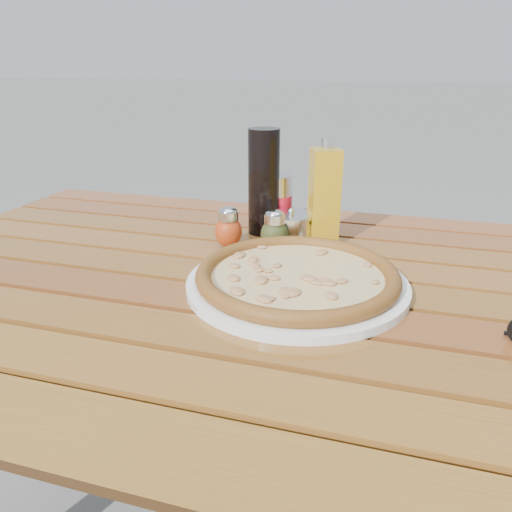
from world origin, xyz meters
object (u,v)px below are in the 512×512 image
(pizza, at_px, (297,275))
(dark_bottle, at_px, (264,182))
(table, at_px, (253,315))
(oregano_shaker, at_px, (274,231))
(olive_oil_cruet, at_px, (324,196))
(plate, at_px, (297,284))
(soda_can, at_px, (277,203))
(parmesan_tin, at_px, (291,227))
(pepper_shaker, at_px, (228,228))

(pizza, bearing_deg, dark_bottle, 116.66)
(table, height_order, oregano_shaker, oregano_shaker)
(oregano_shaker, xyz_separation_m, dark_bottle, (-0.05, 0.10, 0.07))
(table, xyz_separation_m, olive_oil_cruet, (0.08, 0.21, 0.17))
(plate, distance_m, olive_oil_cruet, 0.25)
(oregano_shaker, height_order, soda_can, soda_can)
(dark_bottle, xyz_separation_m, olive_oil_cruet, (0.13, -0.03, -0.01))
(plate, relative_size, parmesan_tin, 3.20)
(pepper_shaker, bearing_deg, parmesan_tin, 28.71)
(table, relative_size, soda_can, 11.67)
(table, distance_m, parmesan_tin, 0.22)
(dark_bottle, distance_m, parmesan_tin, 0.11)
(table, height_order, parmesan_tin, parmesan_tin)
(pizza, height_order, soda_can, soda_can)
(dark_bottle, distance_m, soda_can, 0.06)
(pepper_shaker, relative_size, soda_can, 0.68)
(dark_bottle, bearing_deg, pizza, -63.34)
(pizza, distance_m, oregano_shaker, 0.18)
(olive_oil_cruet, xyz_separation_m, parmesan_tin, (-0.06, -0.01, -0.07))
(dark_bottle, distance_m, olive_oil_cruet, 0.14)
(table, distance_m, pizza, 0.13)
(plate, distance_m, oregano_shaker, 0.19)
(oregano_shaker, height_order, dark_bottle, dark_bottle)
(pizza, xyz_separation_m, pepper_shaker, (-0.17, 0.16, 0.02))
(pizza, height_order, olive_oil_cruet, olive_oil_cruet)
(plate, distance_m, soda_can, 0.32)
(soda_can, bearing_deg, plate, -69.35)
(dark_bottle, relative_size, parmesan_tin, 1.96)
(dark_bottle, relative_size, soda_can, 1.83)
(olive_oil_cruet, bearing_deg, oregano_shaker, -140.49)
(pizza, xyz_separation_m, oregano_shaker, (-0.08, 0.16, 0.02))
(pizza, distance_m, parmesan_tin, 0.23)
(pizza, height_order, dark_bottle, dark_bottle)
(pepper_shaker, xyz_separation_m, soda_can, (0.06, 0.13, 0.02))
(dark_bottle, bearing_deg, oregano_shaker, -62.83)
(plate, bearing_deg, parmesan_tin, 105.70)
(olive_oil_cruet, bearing_deg, dark_bottle, 168.41)
(table, height_order, pizza, pizza)
(table, height_order, plate, plate)
(oregano_shaker, bearing_deg, pepper_shaker, -175.62)
(olive_oil_cruet, bearing_deg, table, -112.16)
(pepper_shaker, xyz_separation_m, parmesan_tin, (0.11, 0.06, -0.01))
(soda_can, bearing_deg, pepper_shaker, -115.43)
(table, xyz_separation_m, dark_bottle, (-0.05, 0.24, 0.19))
(soda_can, distance_m, olive_oil_cruet, 0.13)
(oregano_shaker, xyz_separation_m, parmesan_tin, (0.02, 0.05, -0.01))
(plate, height_order, parmesan_tin, parmesan_tin)
(table, height_order, olive_oil_cruet, olive_oil_cruet)
(table, relative_size, pepper_shaker, 17.07)
(table, relative_size, parmesan_tin, 12.46)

